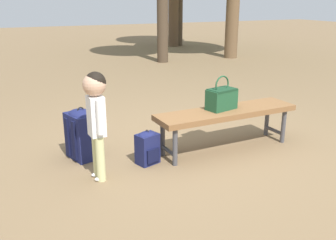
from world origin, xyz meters
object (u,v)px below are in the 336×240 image
(handbag, at_px, (222,98))
(child_standing, at_px, (96,109))
(backpack_small, at_px, (147,147))
(park_bench, at_px, (226,115))
(backpack_large, at_px, (82,133))

(handbag, distance_m, child_standing, 1.42)
(backpack_small, bearing_deg, handbag, -176.69)
(park_bench, xyz_separation_m, handbag, (0.05, -0.04, 0.18))
(child_standing, bearing_deg, backpack_large, -86.71)
(backpack_large, bearing_deg, backpack_small, 143.32)
(backpack_small, bearing_deg, backpack_large, -36.68)
(child_standing, xyz_separation_m, backpack_large, (0.03, -0.54, -0.39))
(park_bench, relative_size, child_standing, 1.62)
(park_bench, bearing_deg, backpack_small, 0.73)
(handbag, distance_m, backpack_small, 0.96)
(handbag, bearing_deg, child_standing, 7.26)
(child_standing, relative_size, backpack_small, 2.79)
(park_bench, distance_m, backpack_large, 1.54)
(child_standing, distance_m, backpack_large, 0.67)
(park_bench, height_order, child_standing, child_standing)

